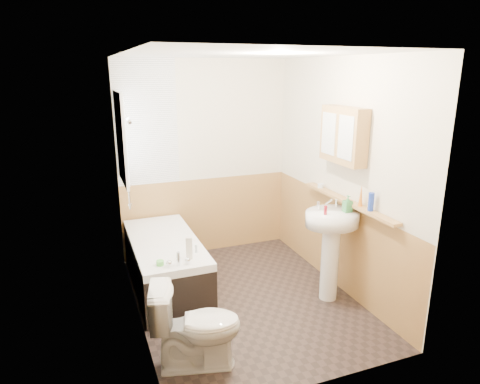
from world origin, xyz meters
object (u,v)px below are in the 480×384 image
sink (331,237)px  toilet (196,326)px  pine_shelf (347,201)px  medicine_cabinet (343,135)px  bathtub (165,263)px

sink → toilet: bearing=-157.8°
toilet → pine_shelf: (1.80, 0.60, 0.69)m
sink → medicine_cabinet: size_ratio=1.74×
sink → medicine_cabinet: (0.17, 0.16, 1.02)m
pine_shelf → sink: bearing=-166.3°
bathtub → medicine_cabinet: (1.74, -0.70, 1.42)m
sink → pine_shelf: (0.20, 0.05, 0.35)m
sink → pine_shelf: size_ratio=0.72×
toilet → sink: sink is taller
bathtub → sink: (1.57, -0.86, 0.40)m
pine_shelf → medicine_cabinet: (-0.03, 0.11, 0.67)m
bathtub → sink: 1.83m
toilet → pine_shelf: size_ratio=0.48×
bathtub → sink: size_ratio=1.43×
bathtub → toilet: toilet is taller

